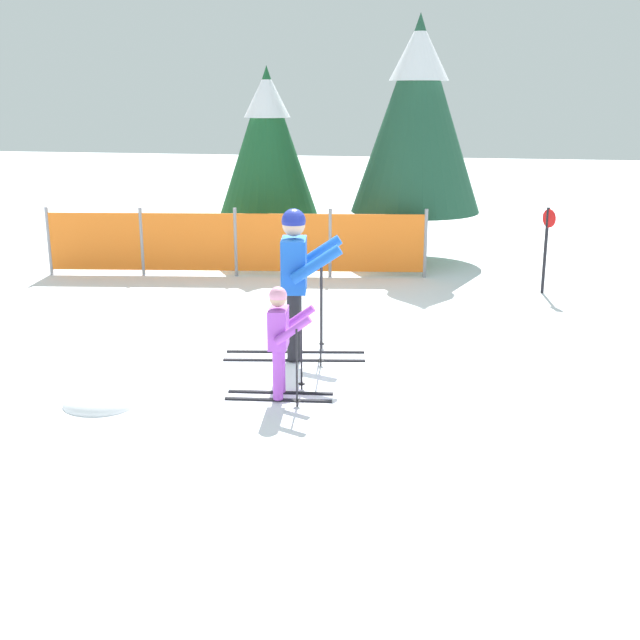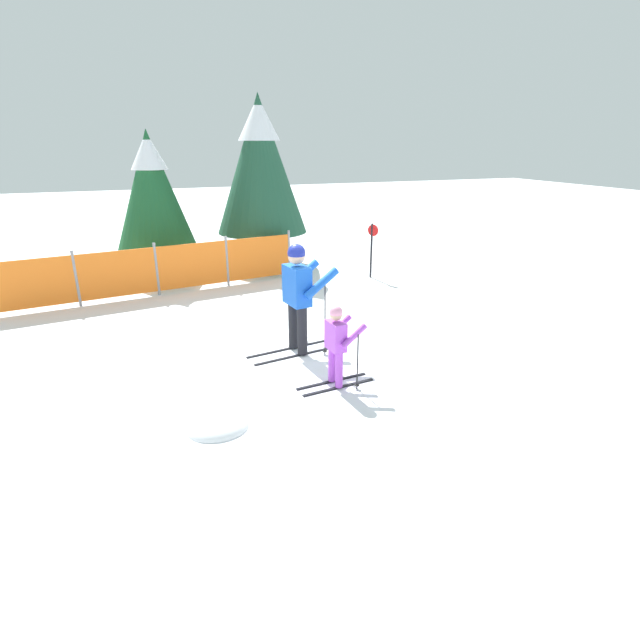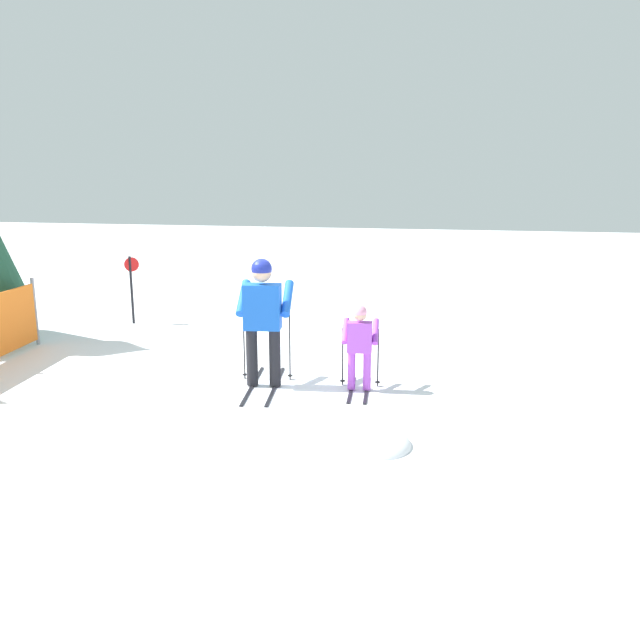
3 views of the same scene
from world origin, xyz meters
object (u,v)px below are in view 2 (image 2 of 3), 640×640
(safety_fence, at_px, (157,269))
(trail_marker, at_px, (372,244))
(skier_adult, at_px, (299,289))
(conifer_far, at_px, (260,163))
(skier_child, at_px, (337,339))
(conifer_near, at_px, (152,188))

(safety_fence, xyz_separation_m, trail_marker, (5.03, -0.29, 0.25))
(skier_adult, xyz_separation_m, safety_fence, (-1.93, 4.04, -0.47))
(skier_adult, height_order, safety_fence, skier_adult)
(conifer_far, bearing_deg, skier_adult, -98.93)
(skier_child, relative_size, trail_marker, 0.88)
(conifer_far, bearing_deg, trail_marker, -44.92)
(safety_fence, distance_m, conifer_near, 2.31)
(skier_adult, relative_size, skier_child, 1.50)
(conifer_far, xyz_separation_m, conifer_near, (-2.70, -0.19, -0.53))
(safety_fence, distance_m, conifer_far, 4.02)
(conifer_near, bearing_deg, safety_fence, -95.32)
(safety_fence, distance_m, trail_marker, 5.05)
(trail_marker, bearing_deg, conifer_far, 135.08)
(skier_child, xyz_separation_m, safety_fence, (-2.04, 5.35, -0.10))
(skier_adult, xyz_separation_m, trail_marker, (3.10, 3.76, -0.22))
(skier_child, height_order, safety_fence, skier_child)
(safety_fence, bearing_deg, skier_child, -69.09)
(skier_child, distance_m, safety_fence, 5.73)
(conifer_near, relative_size, trail_marker, 2.61)
(skier_adult, relative_size, conifer_near, 0.51)
(skier_adult, relative_size, conifer_far, 0.41)
(skier_adult, bearing_deg, trail_marker, 41.03)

